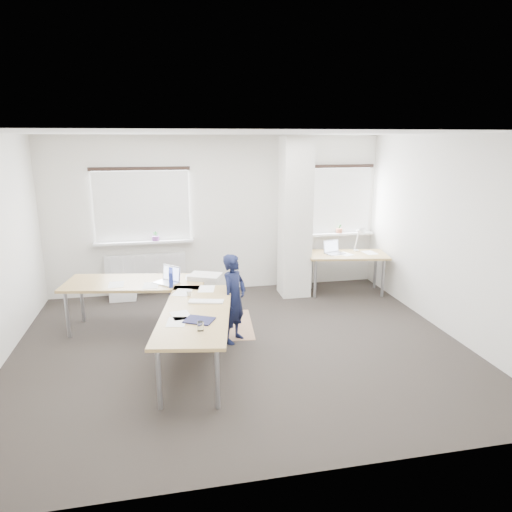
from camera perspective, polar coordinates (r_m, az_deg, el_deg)
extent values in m
plane|color=black|center=(6.31, -1.91, -11.22)|extent=(6.00, 6.00, 0.00)
cube|color=silver|center=(8.27, -4.90, 5.15)|extent=(6.00, 0.04, 2.80)
cube|color=silver|center=(3.51, 4.79, -7.98)|extent=(6.00, 0.04, 2.80)
cube|color=silver|center=(6.98, 23.09, 2.27)|extent=(0.04, 5.00, 2.80)
cube|color=white|center=(5.69, -2.15, 15.11)|extent=(6.00, 5.00, 0.04)
cube|color=silver|center=(8.00, 4.90, 4.75)|extent=(0.50, 0.50, 2.78)
cube|color=white|center=(8.17, -14.04, 6.07)|extent=(1.60, 0.04, 1.20)
cube|color=white|center=(8.13, -14.06, 6.03)|extent=(1.60, 0.02, 1.20)
cube|color=white|center=(8.21, -13.80, 1.72)|extent=(1.70, 0.20, 0.04)
cube|color=white|center=(8.77, 10.29, 6.83)|extent=(1.20, 0.04, 1.20)
cube|color=white|center=(8.74, 10.39, 6.79)|extent=(1.20, 0.02, 1.20)
cube|color=white|center=(8.81, 10.28, 2.77)|extent=(1.30, 0.20, 0.04)
cube|color=white|center=(8.36, -13.58, -1.79)|extent=(1.40, 0.10, 0.60)
cylinder|color=#7C3D87|center=(8.17, -12.43, 2.17)|extent=(0.12, 0.12, 0.08)
imported|color=#2B6D31|center=(8.16, -12.44, 2.46)|extent=(0.09, 0.06, 0.17)
cylinder|color=#A65D40|center=(8.78, 10.35, 3.13)|extent=(0.12, 0.12, 0.08)
imported|color=#2B6D31|center=(8.78, 10.36, 3.40)|extent=(0.09, 0.07, 0.17)
cube|color=#9A7154|center=(6.98, -6.22, -8.64)|extent=(1.48, 1.29, 0.01)
cube|color=white|center=(8.32, -16.27, -4.35)|extent=(0.45, 0.31, 0.27)
cube|color=olive|center=(6.84, -14.87, -3.26)|extent=(2.11, 1.14, 0.04)
cube|color=olive|center=(5.55, -7.52, -7.07)|extent=(1.14, 2.11, 0.04)
cylinder|color=gray|center=(6.95, -22.52, -6.80)|extent=(0.05, 0.05, 0.69)
cylinder|color=gray|center=(7.48, -20.92, -5.16)|extent=(0.05, 0.05, 0.69)
cylinder|color=gray|center=(7.08, -7.00, -5.35)|extent=(0.05, 0.05, 0.69)
cylinder|color=gray|center=(4.94, -12.05, -14.82)|extent=(0.05, 0.05, 0.69)
cylinder|color=gray|center=(4.87, -4.85, -15.00)|extent=(0.05, 0.05, 0.69)
cylinder|color=gray|center=(6.50, -3.95, -7.15)|extent=(0.05, 0.05, 0.69)
cube|color=#B7B7BC|center=(6.65, -11.16, -3.30)|extent=(0.40, 0.40, 0.01)
cube|color=#B7B7BC|center=(6.69, -10.52, -2.13)|extent=(0.26, 0.26, 0.22)
cube|color=silver|center=(6.69, -10.52, -2.13)|extent=(0.23, 0.23, 0.19)
cube|color=white|center=(5.82, -6.26, -5.66)|extent=(0.46, 0.24, 0.02)
cube|color=#131435|center=(5.26, -7.11, -7.96)|extent=(0.39, 0.36, 0.01)
cube|color=beige|center=(6.75, -6.37, -2.59)|extent=(0.54, 0.47, 0.07)
imported|color=white|center=(6.07, -8.37, -4.66)|extent=(0.09, 0.09, 0.07)
cylinder|color=silver|center=(5.00, -6.96, -8.70)|extent=(0.07, 0.07, 0.10)
cube|color=olive|center=(8.33, 11.32, 0.14)|extent=(1.50, 0.93, 0.04)
cylinder|color=gray|center=(8.08, 7.42, -2.83)|extent=(0.05, 0.05, 0.69)
cylinder|color=gray|center=(8.35, 15.59, -2.69)|extent=(0.05, 0.05, 0.69)
cylinder|color=gray|center=(8.56, 6.92, -1.84)|extent=(0.05, 0.05, 0.69)
cylinder|color=gray|center=(8.81, 14.67, -1.73)|extent=(0.05, 0.05, 0.69)
cube|color=#B7B7BC|center=(8.29, 9.80, 0.32)|extent=(0.38, 0.31, 0.01)
cube|color=#B7B7BC|center=(8.35, 9.35, 1.24)|extent=(0.33, 0.14, 0.22)
cube|color=silver|center=(8.35, 9.35, 1.24)|extent=(0.29, 0.11, 0.19)
cylinder|color=white|center=(8.58, 12.40, 0.69)|extent=(0.10, 0.10, 0.02)
cylinder|color=white|center=(8.53, 12.47, 1.93)|extent=(0.02, 0.16, 0.38)
cylinder|color=white|center=(8.38, 12.88, 3.22)|extent=(0.02, 0.29, 0.13)
cone|color=white|center=(8.26, 13.27, 2.89)|extent=(0.14, 0.16, 0.17)
cube|color=navy|center=(6.71, -8.65, -5.97)|extent=(0.42, 0.42, 0.07)
cube|color=navy|center=(6.61, -10.53, -3.58)|extent=(0.06, 0.36, 0.45)
cylinder|color=silver|center=(6.77, -8.59, -7.32)|extent=(0.05, 0.05, 0.30)
cylinder|color=black|center=(6.85, -6.56, -8.86)|extent=(0.05, 0.03, 0.05)
cylinder|color=black|center=(7.05, -7.98, -8.22)|extent=(0.04, 0.06, 0.05)
cylinder|color=black|center=(6.97, -10.12, -8.57)|extent=(0.06, 0.05, 0.05)
cylinder|color=black|center=(6.72, -10.12, -9.48)|extent=(0.06, 0.05, 0.05)
cylinder|color=black|center=(6.65, -7.85, -9.68)|extent=(0.04, 0.06, 0.05)
imported|color=black|center=(6.25, -2.77, -5.34)|extent=(0.52, 0.54, 1.24)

